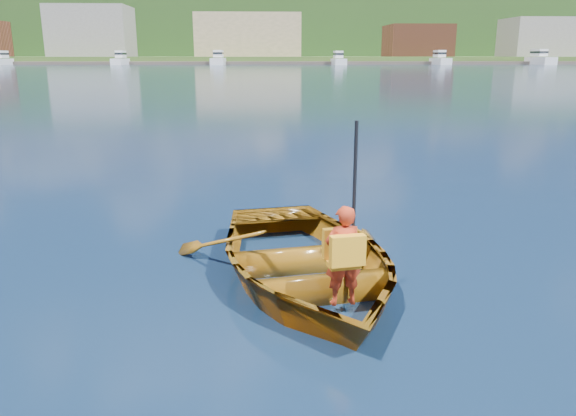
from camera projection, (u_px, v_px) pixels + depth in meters
ground at (352, 262)px, 6.97m from camera, size 600.00×600.00×0.00m
rowboat at (304, 259)px, 6.35m from camera, size 3.45×4.34×0.80m
child_paddler at (344, 254)px, 5.45m from camera, size 0.41×0.40×1.79m
shoreline at (264, 35)px, 232.24m from camera, size 400.00×140.00×22.00m
dock at (308, 63)px, 149.96m from camera, size 160.03×5.70×0.80m
waterfront_buildings at (239, 36)px, 163.58m from camera, size 202.00×16.00×14.00m
marina_yachts at (307, 59)px, 145.16m from camera, size 142.30×11.92×4.17m
hillside_trees at (305, 17)px, 232.90m from camera, size 291.08×79.21×22.23m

